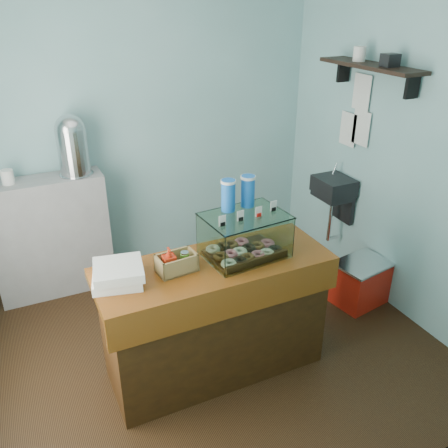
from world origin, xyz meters
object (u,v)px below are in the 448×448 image
counter (215,317)px  coffee_urn (72,144)px  red_cooler (360,282)px  display_case (243,232)px

counter → coffee_urn: 1.91m
counter → coffee_urn: size_ratio=3.06×
counter → red_cooler: counter is taller
counter → display_case: 0.65m
display_case → coffee_urn: 1.76m
counter → coffee_urn: bearing=111.2°
counter → coffee_urn: (-0.61, 1.57, 0.92)m
display_case → counter: bearing=-173.4°
coffee_urn → red_cooler: 2.77m
coffee_urn → red_cooler: coffee_urn is taller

